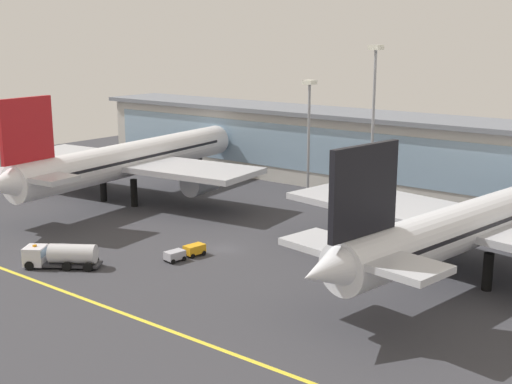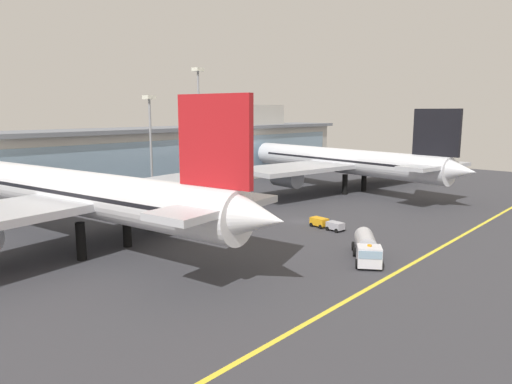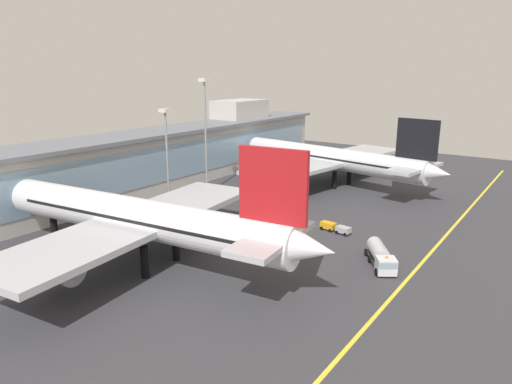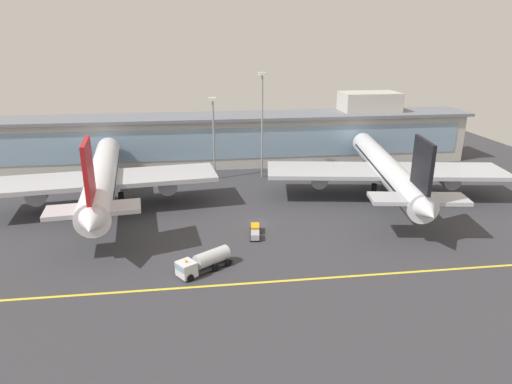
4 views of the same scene
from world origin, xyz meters
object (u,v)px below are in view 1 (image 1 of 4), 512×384
apron_light_mast_west (309,120)px  apron_light_mast_centre (374,106)px  airliner_near_right (480,222)px  baggage_tug_near (186,252)px  fuel_tanker_truck (59,255)px  airliner_near_left (131,160)px

apron_light_mast_west → apron_light_mast_centre: (11.82, -0.00, 3.15)m
airliner_near_right → baggage_tug_near: (-30.72, -16.26, -5.60)m
apron_light_mast_west → apron_light_mast_centre: size_ratio=0.78×
fuel_tanker_truck → baggage_tug_near: fuel_tanker_truck is taller
fuel_tanker_truck → apron_light_mast_west: (4.02, 46.86, 11.90)m
airliner_near_right → apron_light_mast_centre: bearing=61.1°
airliner_near_left → airliner_near_right: size_ratio=0.99×
apron_light_mast_centre → fuel_tanker_truck: bearing=-108.7°
airliner_near_left → apron_light_mast_centre: 40.62m
fuel_tanker_truck → apron_light_mast_centre: (15.84, 46.86, 15.05)m
fuel_tanker_truck → baggage_tug_near: 15.07m
airliner_near_right → fuel_tanker_truck: 49.18m
baggage_tug_near → apron_light_mast_west: bearing=16.4°
airliner_near_left → baggage_tug_near: size_ratio=10.13×
airliner_near_left → apron_light_mast_centre: (34.96, 18.27, 9.71)m
airliner_near_left → airliner_near_right: 59.26m
baggage_tug_near → apron_light_mast_west: apron_light_mast_west is taller
airliner_near_left → fuel_tanker_truck: (19.11, -28.59, -5.34)m
apron_light_mast_west → apron_light_mast_centre: bearing=-0.0°
baggage_tug_near → apron_light_mast_west: (-5.40, 35.13, 12.61)m
airliner_near_right → apron_light_mast_west: 41.35m
airliner_near_right → baggage_tug_near: bearing=126.8°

